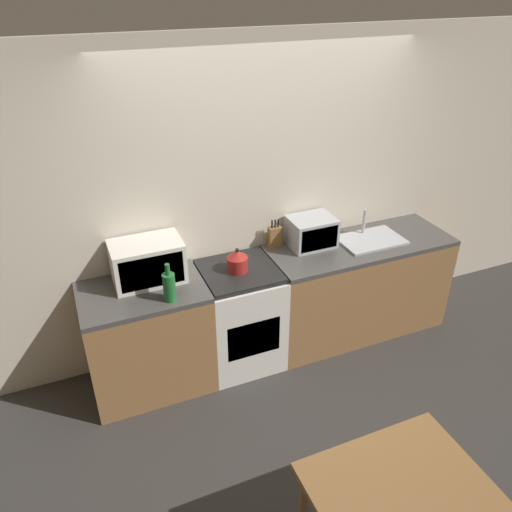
% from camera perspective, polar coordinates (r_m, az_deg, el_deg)
% --- Properties ---
extents(ground_plane, '(16.00, 16.00, 0.00)m').
position_cam_1_polar(ground_plane, '(4.14, 6.42, -15.60)').
color(ground_plane, '#33302D').
extents(wall_back, '(10.00, 0.06, 2.60)m').
position_cam_1_polar(wall_back, '(4.13, 0.90, 6.51)').
color(wall_back, beige).
rests_on(wall_back, ground_plane).
extents(counter_left_run, '(0.92, 0.62, 0.90)m').
position_cam_1_polar(counter_left_run, '(4.02, -12.23, -9.18)').
color(counter_left_run, olive).
rests_on(counter_left_run, ground_plane).
extents(counter_right_run, '(1.64, 0.62, 0.90)m').
position_cam_1_polar(counter_right_run, '(4.61, 11.31, -3.45)').
color(counter_right_run, olive).
rests_on(counter_right_run, ground_plane).
extents(stove_range, '(0.61, 0.62, 0.90)m').
position_cam_1_polar(stove_range, '(4.17, -1.84, -6.85)').
color(stove_range, silver).
rests_on(stove_range, ground_plane).
extents(kettle, '(0.17, 0.17, 0.20)m').
position_cam_1_polar(kettle, '(3.86, -2.14, -0.58)').
color(kettle, maroon).
rests_on(kettle, stove_range).
extents(microwave, '(0.52, 0.33, 0.32)m').
position_cam_1_polar(microwave, '(3.79, -12.29, -0.64)').
color(microwave, silver).
rests_on(microwave, counter_left_run).
extents(bottle, '(0.09, 0.09, 0.29)m').
position_cam_1_polar(bottle, '(3.55, -9.89, -3.43)').
color(bottle, '#1E662D').
rests_on(bottle, counter_left_run).
extents(knife_block, '(0.11, 0.06, 0.25)m').
position_cam_1_polar(knife_block, '(4.19, 2.17, 2.22)').
color(knife_block, brown).
rests_on(knife_block, counter_right_run).
extents(toaster_oven, '(0.38, 0.30, 0.25)m').
position_cam_1_polar(toaster_oven, '(4.23, 6.35, 2.77)').
color(toaster_oven, '#ADAFB5').
rests_on(toaster_oven, counter_right_run).
extents(sink_basin, '(0.55, 0.37, 0.24)m').
position_cam_1_polar(sink_basin, '(4.43, 12.95, 1.90)').
color(sink_basin, '#ADAFB5').
rests_on(sink_basin, counter_right_run).
extents(dining_table, '(0.89, 0.76, 0.72)m').
position_cam_1_polar(dining_table, '(2.87, 16.57, -25.75)').
color(dining_table, brown).
rests_on(dining_table, ground_plane).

